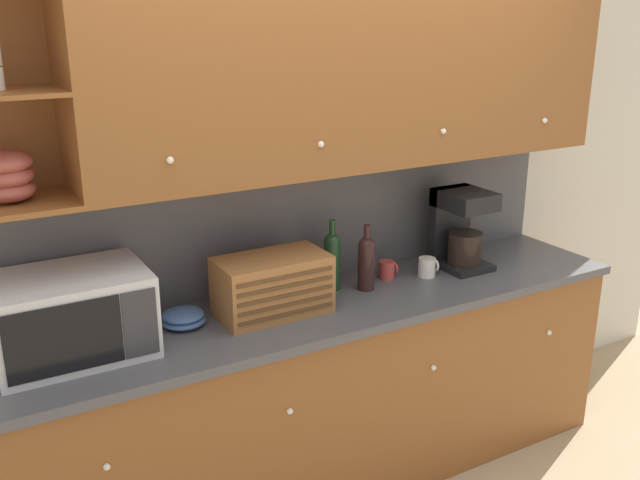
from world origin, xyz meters
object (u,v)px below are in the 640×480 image
object	(u,v)px
mug_blue_second	(387,269)
mug	(427,267)
second_wine_bottle	(366,260)
coffee_maker	(459,227)
bread_box	(272,285)
microwave	(71,315)
bowl_stack_on_counter	(183,318)
wine_bottle	(332,258)

from	to	relation	value
mug_blue_second	mug	distance (m)	0.20
second_wine_bottle	coffee_maker	size ratio (longest dim) A/B	0.79
second_wine_bottle	mug	bearing A→B (deg)	-1.34
bread_box	mug_blue_second	size ratio (longest dim) A/B	5.27
mug	coffee_maker	world-z (taller)	coffee_maker
second_wine_bottle	microwave	bearing A→B (deg)	179.91
second_wine_bottle	mug_blue_second	distance (m)	0.20
bowl_stack_on_counter	mug	xyz separation A→B (m)	(1.21, -0.05, 0.01)
microwave	mug	size ratio (longest dim) A/B	5.93
mug	coffee_maker	size ratio (longest dim) A/B	0.24
wine_bottle	bread_box	bearing A→B (deg)	-162.98
bread_box	coffee_maker	size ratio (longest dim) A/B	1.19
wine_bottle	coffee_maker	distance (m)	0.71
mug	bowl_stack_on_counter	bearing A→B (deg)	177.71
bowl_stack_on_counter	second_wine_bottle	world-z (taller)	second_wine_bottle
microwave	coffee_maker	bearing A→B (deg)	0.95
wine_bottle	mug	size ratio (longest dim) A/B	3.52
coffee_maker	microwave	bearing A→B (deg)	-179.05
second_wine_bottle	wine_bottle	bearing A→B (deg)	149.89
bread_box	mug	size ratio (longest dim) A/B	4.96
second_wine_bottle	coffee_maker	distance (m)	0.57
mug	coffee_maker	xyz separation A→B (m)	(0.22, 0.04, 0.15)
microwave	bowl_stack_on_counter	distance (m)	0.46
microwave	coffee_maker	xyz separation A→B (m)	(1.87, 0.03, 0.04)
microwave	coffee_maker	size ratio (longest dim) A/B	1.43
mug	wine_bottle	bearing A→B (deg)	169.83
microwave	mug	world-z (taller)	microwave
bowl_stack_on_counter	bread_box	distance (m)	0.39
microwave	bread_box	xyz separation A→B (m)	(0.81, -0.03, -0.03)
bread_box	second_wine_bottle	xyz separation A→B (m)	(0.49, 0.03, 0.01)
mug	coffee_maker	distance (m)	0.27
bowl_stack_on_counter	mug_blue_second	bearing A→B (deg)	1.53
bread_box	second_wine_bottle	size ratio (longest dim) A/B	1.51
bowl_stack_on_counter	mug	world-z (taller)	mug
microwave	mug_blue_second	xyz separation A→B (m)	(1.46, 0.07, -0.12)
bowl_stack_on_counter	bread_box	bearing A→B (deg)	-10.80
mug_blue_second	coffee_maker	size ratio (longest dim) A/B	0.23
wine_bottle	mug	world-z (taller)	wine_bottle
wine_bottle	bowl_stack_on_counter	bearing A→B (deg)	-176.99
bowl_stack_on_counter	microwave	bearing A→B (deg)	-175.01
second_wine_bottle	mug_blue_second	bearing A→B (deg)	22.34
coffee_maker	wine_bottle	bearing A→B (deg)	176.32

